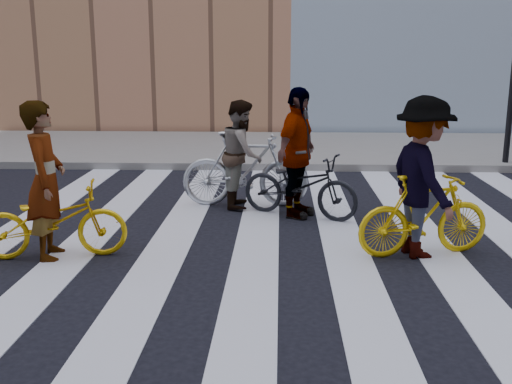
# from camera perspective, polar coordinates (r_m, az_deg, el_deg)

# --- Properties ---
(ground) EXTENTS (100.00, 100.00, 0.00)m
(ground) POSITION_cam_1_polar(r_m,az_deg,el_deg) (7.41, 4.30, -5.54)
(ground) COLOR black
(ground) RESTS_ON ground
(sidewalk_far) EXTENTS (100.00, 5.00, 0.15)m
(sidewalk_far) POSITION_cam_1_polar(r_m,az_deg,el_deg) (14.70, 3.37, 4.16)
(sidewalk_far) COLOR gray
(sidewalk_far) RESTS_ON ground
(zebra_crosswalk) EXTENTS (8.25, 10.00, 0.01)m
(zebra_crosswalk) POSITION_cam_1_polar(r_m,az_deg,el_deg) (7.41, 4.31, -5.49)
(zebra_crosswalk) COLOR silver
(zebra_crosswalk) RESTS_ON ground
(bike_yellow_left) EXTENTS (1.78, 0.90, 0.89)m
(bike_yellow_left) POSITION_cam_1_polar(r_m,az_deg,el_deg) (7.41, -18.77, -2.62)
(bike_yellow_left) COLOR yellow
(bike_yellow_left) RESTS_ON ground
(bike_silver_mid) EXTENTS (1.98, 0.57, 1.19)m
(bike_silver_mid) POSITION_cam_1_polar(r_m,az_deg,el_deg) (9.34, -1.04, 2.19)
(bike_silver_mid) COLOR silver
(bike_silver_mid) RESTS_ON ground
(bike_yellow_right) EXTENTS (1.70, 0.84, 0.99)m
(bike_yellow_right) POSITION_cam_1_polar(r_m,az_deg,el_deg) (7.34, 15.73, -2.15)
(bike_yellow_right) COLOR yellow
(bike_yellow_right) RESTS_ON ground
(bike_dark_rear) EXTENTS (1.89, 1.31, 0.94)m
(bike_dark_rear) POSITION_cam_1_polar(r_m,az_deg,el_deg) (8.78, 4.19, 0.63)
(bike_dark_rear) COLOR black
(bike_dark_rear) RESTS_ON ground
(rider_left) EXTENTS (0.56, 0.75, 1.85)m
(rider_left) POSITION_cam_1_polar(r_m,az_deg,el_deg) (7.32, -19.41, 1.00)
(rider_left) COLOR slate
(rider_left) RESTS_ON ground
(rider_mid) EXTENTS (0.64, 0.82, 1.67)m
(rider_mid) POSITION_cam_1_polar(r_m,az_deg,el_deg) (9.30, -1.35, 3.65)
(rider_mid) COLOR slate
(rider_mid) RESTS_ON ground
(rider_right) EXTENTS (0.98, 1.36, 1.89)m
(rider_right) POSITION_cam_1_polar(r_m,az_deg,el_deg) (7.23, 15.57, 1.32)
(rider_right) COLOR slate
(rider_right) RESTS_ON ground
(rider_rear) EXTENTS (0.88, 1.20, 1.90)m
(rider_rear) POSITION_cam_1_polar(r_m,az_deg,el_deg) (8.68, 3.92, 3.71)
(rider_rear) COLOR slate
(rider_rear) RESTS_ON ground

